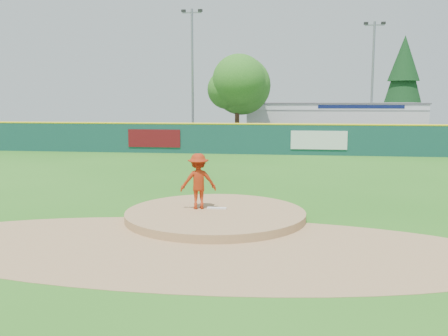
# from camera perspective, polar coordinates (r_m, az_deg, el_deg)

# --- Properties ---
(ground) EXTENTS (120.00, 120.00, 0.00)m
(ground) POSITION_cam_1_polar(r_m,az_deg,el_deg) (15.38, -0.99, -5.83)
(ground) COLOR #286B19
(ground) RESTS_ON ground
(pitchers_mound) EXTENTS (5.50, 5.50, 0.50)m
(pitchers_mound) POSITION_cam_1_polar(r_m,az_deg,el_deg) (15.38, -0.99, -5.83)
(pitchers_mound) COLOR #9E774C
(pitchers_mound) RESTS_ON ground
(pitching_rubber) EXTENTS (0.60, 0.15, 0.04)m
(pitching_rubber) POSITION_cam_1_polar(r_m,az_deg,el_deg) (15.60, -0.83, -4.60)
(pitching_rubber) COLOR white
(pitching_rubber) RESTS_ON pitchers_mound
(infield_dirt_arc) EXTENTS (15.40, 15.40, 0.01)m
(infield_dirt_arc) POSITION_cam_1_polar(r_m,az_deg,el_deg) (12.52, -3.05, -9.04)
(infield_dirt_arc) COLOR #9E774C
(infield_dirt_arc) RESTS_ON ground
(parking_lot) EXTENTS (44.00, 16.00, 0.02)m
(parking_lot) POSITION_cam_1_polar(r_m,az_deg,el_deg) (41.98, 4.51, 2.92)
(parking_lot) COLOR #38383A
(parking_lot) RESTS_ON ground
(pitcher) EXTENTS (1.26, 0.94, 1.73)m
(pitcher) POSITION_cam_1_polar(r_m,az_deg,el_deg) (15.51, -2.95, -1.51)
(pitcher) COLOR #9F290D
(pitcher) RESTS_ON pitchers_mound
(van) EXTENTS (5.72, 4.31, 1.44)m
(van) POSITION_cam_1_polar(r_m,az_deg,el_deg) (36.47, 3.85, 3.33)
(van) COLOR white
(van) RESTS_ON parking_lot
(pool_building_grp) EXTENTS (15.20, 8.20, 3.31)m
(pool_building_grp) POSITION_cam_1_polar(r_m,az_deg,el_deg) (46.96, 12.23, 5.32)
(pool_building_grp) COLOR silver
(pool_building_grp) RESTS_ON ground
(fence_banners) EXTENTS (14.56, 0.04, 1.20)m
(fence_banners) POSITION_cam_1_polar(r_m,az_deg,el_deg) (32.99, 1.23, 3.31)
(fence_banners) COLOR #610D13
(fence_banners) RESTS_ON ground
(playground_slide) EXTENTS (1.00, 2.81, 1.55)m
(playground_slide) POSITION_cam_1_polar(r_m,az_deg,el_deg) (41.22, -15.89, 3.64)
(playground_slide) COLOR #1B2FEC
(playground_slide) RESTS_ON ground
(outfield_fence) EXTENTS (40.00, 0.14, 2.07)m
(outfield_fence) POSITION_cam_1_polar(r_m,az_deg,el_deg) (32.94, 3.68, 3.44)
(outfield_fence) COLOR #14413B
(outfield_fence) RESTS_ON ground
(deciduous_tree) EXTENTS (5.60, 5.60, 7.36)m
(deciduous_tree) POSITION_cam_1_polar(r_m,az_deg,el_deg) (40.00, 1.52, 9.21)
(deciduous_tree) COLOR #382314
(deciduous_tree) RESTS_ON ground
(conifer_tree) EXTENTS (4.40, 4.40, 9.50)m
(conifer_tree) POSITION_cam_1_polar(r_m,az_deg,el_deg) (51.93, 19.82, 9.55)
(conifer_tree) COLOR #382314
(conifer_tree) RESTS_ON ground
(light_pole_left) EXTENTS (1.75, 0.25, 11.00)m
(light_pole_left) POSITION_cam_1_polar(r_m,az_deg,el_deg) (42.64, -3.64, 11.13)
(light_pole_left) COLOR gray
(light_pole_left) RESTS_ON ground
(light_pole_right) EXTENTS (1.75, 0.25, 10.00)m
(light_pole_right) POSITION_cam_1_polar(r_m,az_deg,el_deg) (44.33, 16.61, 10.04)
(light_pole_right) COLOR gray
(light_pole_right) RESTS_ON ground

